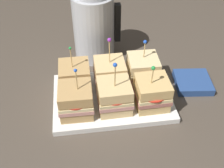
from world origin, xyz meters
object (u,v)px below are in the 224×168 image
Objects in this scene: sandwich_front_center at (114,96)px; sandwich_back_left at (75,77)px; sandwich_back_right at (143,70)px; sandwich_front_right at (152,93)px; sandwich_back_center at (111,74)px; napkin_stack at (193,82)px; serving_platter at (112,97)px; sandwich_front_left at (76,100)px; kettle_steel at (94,26)px.

sandwich_back_left is at bearing 135.42° from sandwich_front_center.
sandwich_front_center reaches higher than sandwich_back_right.
sandwich_front_center is at bearing 179.50° from sandwich_front_right.
sandwich_back_right is at bearing 0.71° from sandwich_back_left.
napkin_stack is at bearing -3.69° from sandwich_back_center.
sandwich_back_right is at bearing 28.17° from serving_platter.
sandwich_front_right is at bearing -25.83° from sandwich_back_left.
napkin_stack is at bearing 27.35° from sandwich_front_right.
sandwich_front_left is 0.11m from sandwich_front_center.
sandwich_front_center is 0.98× the size of sandwich_back_center.
sandwich_front_left is at bearing -167.37° from napkin_stack.
sandwich_back_center is (0.00, 0.05, 0.05)m from serving_platter.
serving_platter is at bearing 154.88° from sandwich_front_right.
sandwich_back_left is 1.25× the size of napkin_stack.
sandwich_front_right is 1.19× the size of napkin_stack.
sandwich_front_center is 0.31m from kettle_steel.
sandwich_back_left reaches higher than sandwich_back_right.
sandwich_back_right is at bearing 91.70° from sandwich_front_right.
kettle_steel is (-0.14, 0.30, 0.06)m from sandwich_front_right.
sandwich_front_center is (0.11, 0.00, 0.00)m from sandwich_front_left.
serving_platter is 2.12× the size of sandwich_front_center.
kettle_steel is 2.13× the size of napkin_stack.
sandwich_front_left reaches higher than napkin_stack.
sandwich_front_center is at bearing -44.58° from sandwich_back_left.
sandwich_back_center is 0.65× the size of kettle_steel.
sandwich_front_right is 0.98× the size of sandwich_back_right.
sandwich_front_left is 0.32m from kettle_steel.
sandwich_front_center reaches higher than sandwich_back_left.
sandwich_back_center is (0.11, 0.10, 0.00)m from sandwich_front_left.
sandwich_front_left is 1.00× the size of sandwich_back_left.
napkin_stack is at bearing 16.86° from sandwich_front_center.
sandwich_front_right is 0.95× the size of sandwich_back_left.
sandwich_front_center is at bearing -84.75° from kettle_steel.
serving_platter is 0.13m from sandwich_back_left.
sandwich_back_center reaches higher than sandwich_front_right.
sandwich_back_center is 0.21m from kettle_steel.
kettle_steel reaches higher than napkin_stack.
napkin_stack is at bearing -3.20° from sandwich_back_left.
sandwich_front_left is 0.59× the size of kettle_steel.
kettle_steel is at bearing 67.67° from sandwich_back_left.
sandwich_front_center reaches higher than serving_platter.
kettle_steel is (-0.03, 0.20, 0.06)m from sandwich_back_center.
sandwich_front_right is (0.11, -0.00, -0.00)m from sandwich_front_center.
sandwich_back_center is at bearing -176.38° from sandwich_back_right.
napkin_stack is (0.38, 0.09, -0.05)m from sandwich_front_left.
sandwich_front_left is 0.92× the size of sandwich_front_center.
sandwich_front_left is 0.24m from sandwich_back_right.
sandwich_back_left is 0.11m from sandwich_back_center.
sandwich_front_left is at bearing -154.32° from serving_platter.
sandwich_back_right is 0.57× the size of kettle_steel.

